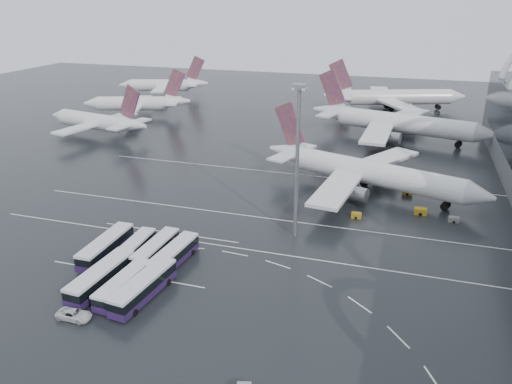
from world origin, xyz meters
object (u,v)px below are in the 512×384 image
(bus_row_near_d, at_px, (173,255))
(gse_cart_belly_a, at_px, (421,211))
(jet_remote_far, at_px, (165,85))
(bus_row_near_c, at_px, (156,249))
(gse_cart_belly_c, at_px, (356,215))
(airliner_gate_c, at_px, (392,98))
(gse_cart_belly_d, at_px, (454,220))
(airliner_gate_b, at_px, (395,123))
(bus_row_near_b, at_px, (133,249))
(bus_row_far_c, at_px, (144,287))
(bus_row_near_a, at_px, (106,247))
(jet_remote_mid, at_px, (139,103))
(bus_row_far_a, at_px, (101,277))
(jet_remote_west, at_px, (99,122))
(van_curve_a, at_px, (74,315))
(gse_cart_belly_e, at_px, (408,192))
(floodlight_mast, at_px, (298,144))
(airliner_main, at_px, (365,172))
(bus_row_far_b, at_px, (123,285))

(bus_row_near_d, bearing_deg, gse_cart_belly_a, -44.97)
(jet_remote_far, xyz_separation_m, bus_row_near_d, (71.04, -137.01, -2.78))
(bus_row_near_c, distance_m, gse_cart_belly_c, 41.55)
(airliner_gate_c, height_order, gse_cart_belly_d, airliner_gate_c)
(gse_cart_belly_d, bearing_deg, airliner_gate_b, 103.96)
(bus_row_near_b, bearing_deg, bus_row_far_c, -144.73)
(gse_cart_belly_a, bearing_deg, bus_row_near_a, -146.22)
(airliner_gate_c, distance_m, jet_remote_mid, 97.90)
(airliner_gate_b, height_order, jet_remote_far, airliner_gate_b)
(bus_row_near_a, bearing_deg, bus_row_far_c, -127.45)
(bus_row_near_b, xyz_separation_m, bus_row_far_a, (0.17, -10.10, 0.25))
(jet_remote_west, xyz_separation_m, van_curve_a, (52.94, -86.04, -3.86))
(bus_row_far_c, bearing_deg, gse_cart_belly_d, -41.51)
(gse_cart_belly_d, bearing_deg, gse_cart_belly_e, 126.53)
(jet_remote_west, distance_m, floodlight_mast, 93.07)
(bus_row_far_c, height_order, gse_cart_belly_d, bus_row_far_c)
(bus_row_near_a, bearing_deg, jet_remote_mid, 26.11)
(jet_remote_mid, height_order, gse_cart_belly_c, jet_remote_mid)
(gse_cart_belly_d, bearing_deg, gse_cart_belly_a, 163.04)
(van_curve_a, relative_size, gse_cart_belly_e, 2.25)
(bus_row_near_a, relative_size, bus_row_near_c, 1.11)
(gse_cart_belly_e, bearing_deg, bus_row_near_d, -129.47)
(airliner_gate_b, distance_m, van_curve_a, 117.58)
(airliner_gate_b, height_order, jet_remote_mid, airliner_gate_b)
(bus_row_far_c, distance_m, floodlight_mast, 36.04)
(airliner_gate_b, relative_size, bus_row_near_a, 4.17)
(bus_row_far_c, bearing_deg, jet_remote_far, 31.60)
(bus_row_near_a, xyz_separation_m, bus_row_far_c, (12.69, -9.53, -0.01))
(bus_row_near_a, bearing_deg, jet_remote_far, 22.46)
(jet_remote_west, relative_size, bus_row_far_c, 2.90)
(bus_row_near_a, distance_m, bus_row_near_b, 4.91)
(gse_cart_belly_a, relative_size, gse_cart_belly_d, 1.22)
(airliner_main, bearing_deg, airliner_gate_c, 108.11)
(gse_cart_belly_d, bearing_deg, jet_remote_far, 138.30)
(jet_remote_mid, relative_size, gse_cart_belly_e, 17.44)
(airliner_gate_c, xyz_separation_m, jet_remote_far, (-99.33, 1.45, -0.47))
(bus_row_near_b, distance_m, floodlight_mast, 34.19)
(bus_row_near_b, relative_size, bus_row_far_a, 0.86)
(airliner_main, xyz_separation_m, gse_cart_belly_c, (0.16, -15.73, -4.10))
(bus_row_near_c, relative_size, gse_cart_belly_e, 5.49)
(bus_row_far_a, bearing_deg, bus_row_near_b, 4.16)
(airliner_gate_c, relative_size, bus_row_near_b, 4.49)
(bus_row_near_b, relative_size, floodlight_mast, 0.42)
(airliner_gate_c, relative_size, van_curve_a, 10.67)
(bus_row_far_b, xyz_separation_m, van_curve_a, (-3.39, -7.69, -0.94))
(airliner_gate_c, distance_m, gse_cart_belly_a, 102.00)
(jet_remote_far, bearing_deg, floodlight_mast, 109.67)
(bus_row_far_a, height_order, gse_cart_belly_c, bus_row_far_a)
(bus_row_near_c, height_order, floodlight_mast, floodlight_mast)
(jet_remote_far, bearing_deg, airliner_gate_b, 140.16)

